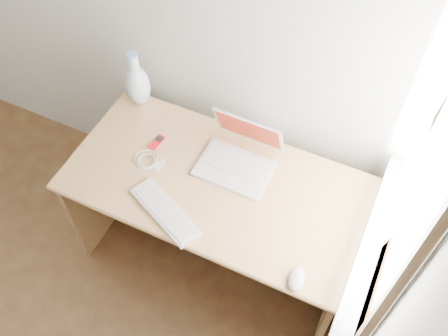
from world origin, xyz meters
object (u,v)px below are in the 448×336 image
at_px(desk, 223,193).
at_px(laptop, 238,156).
at_px(external_keyboard, 165,212).
at_px(vase, 137,84).

distance_m(desk, laptop, 0.27).
bearing_deg(external_keyboard, laptop, 89.65).
bearing_deg(laptop, external_keyboard, -113.69).
bearing_deg(vase, laptop, -13.09).
relative_size(desk, external_keyboard, 3.51).
xyz_separation_m(desk, external_keyboard, (-0.13, -0.33, 0.22)).
height_order(laptop, external_keyboard, laptop).
bearing_deg(desk, vase, 160.23).
bearing_deg(vase, external_keyboard, -50.24).
bearing_deg(laptop, desk, -126.43).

